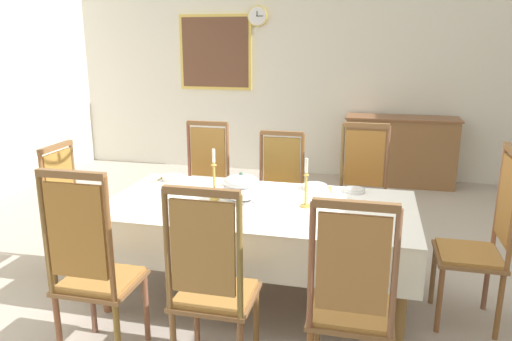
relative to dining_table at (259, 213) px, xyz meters
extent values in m
cube|color=#ADA094|center=(0.00, 0.10, -0.68)|extent=(7.12, 7.02, 0.04)
cube|color=silver|center=(0.00, 3.65, 0.96)|extent=(7.12, 0.08, 3.24)
cylinder|color=brown|center=(-0.99, -0.46, -0.31)|extent=(0.07, 0.07, 0.70)
cylinder|color=brown|center=(0.99, -0.46, -0.31)|extent=(0.07, 0.07, 0.70)
cylinder|color=brown|center=(-0.99, 0.46, -0.31)|extent=(0.07, 0.07, 0.70)
cylinder|color=brown|center=(0.99, 0.46, -0.31)|extent=(0.07, 0.07, 0.70)
cube|color=brown|center=(0.00, 0.00, 0.00)|extent=(2.07, 1.00, 0.08)
cube|color=brown|center=(0.00, 0.00, 0.06)|extent=(2.19, 1.12, 0.03)
cube|color=white|center=(0.00, 0.00, 0.07)|extent=(2.21, 1.14, 0.00)
cube|color=white|center=(0.00, -0.56, -0.09)|extent=(2.21, 0.00, 0.32)
cube|color=white|center=(0.00, 0.56, -0.09)|extent=(2.21, 0.00, 0.32)
cube|color=white|center=(-1.10, 0.00, -0.09)|extent=(0.00, 1.14, 0.32)
cube|color=white|center=(1.10, 0.00, -0.09)|extent=(0.00, 1.14, 0.32)
cylinder|color=brown|center=(-0.95, -0.72, -0.43)|extent=(0.04, 0.04, 0.46)
cylinder|color=brown|center=(-0.57, -0.72, -0.43)|extent=(0.04, 0.04, 0.46)
cylinder|color=brown|center=(-0.95, -1.08, -0.43)|extent=(0.04, 0.04, 0.46)
cylinder|color=brown|center=(-0.57, -1.08, -0.43)|extent=(0.04, 0.04, 0.46)
cube|color=brown|center=(-0.76, -0.90, -0.18)|extent=(0.44, 0.42, 0.03)
cube|color=#A17035|center=(-0.76, -0.90, -0.16)|extent=(0.40, 0.38, 0.02)
cylinder|color=brown|center=(-0.95, -1.09, 0.18)|extent=(0.03, 0.03, 0.71)
cylinder|color=brown|center=(-0.56, -1.09, 0.18)|extent=(0.03, 0.03, 0.71)
cube|color=#A36E31|center=(-0.76, -1.09, 0.22)|extent=(0.34, 0.02, 0.54)
cube|color=brown|center=(-0.76, -1.09, 0.53)|extent=(0.40, 0.04, 0.04)
cylinder|color=brown|center=(-0.57, 0.72, -0.43)|extent=(0.04, 0.04, 0.46)
cylinder|color=brown|center=(-0.95, 0.72, -0.43)|extent=(0.04, 0.04, 0.46)
cylinder|color=brown|center=(-0.57, 1.08, -0.43)|extent=(0.04, 0.04, 0.46)
cylinder|color=brown|center=(-0.95, 1.08, -0.43)|extent=(0.04, 0.04, 0.46)
cube|color=brown|center=(-0.76, 0.90, -0.18)|extent=(0.44, 0.42, 0.03)
cube|color=#A17035|center=(-0.76, 0.90, -0.16)|extent=(0.40, 0.38, 0.02)
cylinder|color=brown|center=(-0.56, 1.09, 0.14)|extent=(0.03, 0.03, 0.62)
cylinder|color=brown|center=(-0.95, 1.09, 0.14)|extent=(0.03, 0.03, 0.62)
cube|color=#A27337|center=(-0.76, 1.09, 0.17)|extent=(0.34, 0.02, 0.47)
cube|color=brown|center=(-0.76, 1.09, 0.45)|extent=(0.40, 0.04, 0.04)
cylinder|color=brown|center=(-0.23, -0.72, -0.43)|extent=(0.04, 0.04, 0.46)
cylinder|color=brown|center=(0.15, -0.72, -0.43)|extent=(0.04, 0.04, 0.46)
cube|color=brown|center=(-0.04, -0.90, -0.18)|extent=(0.44, 0.42, 0.03)
cube|color=#A17035|center=(-0.04, -0.90, -0.16)|extent=(0.40, 0.38, 0.02)
cylinder|color=brown|center=(-0.23, -1.09, 0.16)|extent=(0.03, 0.03, 0.66)
cylinder|color=brown|center=(0.16, -1.09, 0.16)|extent=(0.03, 0.03, 0.66)
cube|color=#A1713B|center=(-0.04, -1.09, 0.19)|extent=(0.34, 0.02, 0.50)
cube|color=brown|center=(-0.04, -1.09, 0.49)|extent=(0.40, 0.04, 0.04)
cylinder|color=brown|center=(0.15, 0.72, -0.43)|extent=(0.04, 0.04, 0.46)
cylinder|color=brown|center=(-0.23, 0.72, -0.43)|extent=(0.04, 0.04, 0.46)
cylinder|color=brown|center=(0.15, 1.08, -0.43)|extent=(0.04, 0.04, 0.46)
cylinder|color=brown|center=(-0.23, 1.08, -0.43)|extent=(0.04, 0.04, 0.46)
cube|color=brown|center=(-0.04, 0.90, -0.18)|extent=(0.44, 0.42, 0.03)
cube|color=#A17035|center=(-0.04, 0.90, -0.16)|extent=(0.40, 0.38, 0.02)
cylinder|color=brown|center=(0.16, 1.09, 0.11)|extent=(0.03, 0.03, 0.56)
cylinder|color=brown|center=(-0.23, 1.09, 0.11)|extent=(0.03, 0.03, 0.56)
cube|color=olive|center=(-0.04, 1.09, 0.14)|extent=(0.34, 0.02, 0.42)
cube|color=brown|center=(-0.04, 1.09, 0.39)|extent=(0.40, 0.04, 0.04)
cylinder|color=brown|center=(0.52, -0.72, -0.43)|extent=(0.04, 0.04, 0.46)
cylinder|color=brown|center=(0.90, -0.72, -0.43)|extent=(0.04, 0.04, 0.46)
cube|color=brown|center=(0.71, -0.90, -0.18)|extent=(0.44, 0.42, 0.03)
cube|color=#A17035|center=(0.71, -0.90, -0.16)|extent=(0.40, 0.38, 0.02)
cylinder|color=brown|center=(0.51, -1.09, 0.16)|extent=(0.03, 0.03, 0.65)
cylinder|color=brown|center=(0.90, -1.09, 0.16)|extent=(0.03, 0.03, 0.65)
cube|color=#A36E3B|center=(0.71, -1.09, 0.19)|extent=(0.34, 0.02, 0.50)
cube|color=brown|center=(0.71, -1.09, 0.48)|extent=(0.40, 0.04, 0.04)
cylinder|color=brown|center=(0.90, 0.72, -0.43)|extent=(0.04, 0.04, 0.46)
cylinder|color=brown|center=(0.52, 0.72, -0.43)|extent=(0.04, 0.04, 0.46)
cylinder|color=brown|center=(0.90, 1.08, -0.43)|extent=(0.04, 0.04, 0.46)
cylinder|color=brown|center=(0.52, 1.08, -0.43)|extent=(0.04, 0.04, 0.46)
cube|color=brown|center=(0.71, 0.90, -0.18)|extent=(0.44, 0.42, 0.03)
cube|color=#A17035|center=(0.71, 0.90, -0.16)|extent=(0.40, 0.38, 0.02)
cylinder|color=brown|center=(0.90, 1.09, 0.16)|extent=(0.03, 0.03, 0.66)
cylinder|color=brown|center=(0.51, 1.09, 0.16)|extent=(0.03, 0.03, 0.66)
cube|color=#A46D30|center=(0.71, 1.09, 0.19)|extent=(0.34, 0.02, 0.50)
cube|color=brown|center=(0.71, 1.09, 0.49)|extent=(0.40, 0.04, 0.04)
cylinder|color=brown|center=(-1.25, 0.19, -0.43)|extent=(0.04, 0.04, 0.46)
cylinder|color=brown|center=(-1.25, -0.19, -0.43)|extent=(0.04, 0.04, 0.46)
cylinder|color=brown|center=(-1.61, 0.19, -0.43)|extent=(0.04, 0.04, 0.46)
cylinder|color=brown|center=(-1.61, -0.19, -0.43)|extent=(0.04, 0.04, 0.46)
cube|color=brown|center=(-1.43, 0.00, -0.18)|extent=(0.42, 0.44, 0.03)
cube|color=#A17035|center=(-1.43, 0.00, -0.16)|extent=(0.38, 0.40, 0.02)
cylinder|color=brown|center=(-1.62, 0.20, 0.12)|extent=(0.03, 0.03, 0.58)
cylinder|color=brown|center=(-1.62, -0.20, 0.12)|extent=(0.03, 0.03, 0.58)
cube|color=olive|center=(-1.62, 0.00, 0.15)|extent=(0.02, 0.34, 0.44)
cube|color=brown|center=(-1.62, 0.00, 0.41)|extent=(0.04, 0.40, 0.04)
cylinder|color=brown|center=(1.25, -0.19, -0.43)|extent=(0.04, 0.04, 0.46)
cylinder|color=brown|center=(1.25, 0.19, -0.43)|extent=(0.04, 0.04, 0.46)
cylinder|color=brown|center=(1.61, -0.19, -0.43)|extent=(0.04, 0.04, 0.46)
cylinder|color=brown|center=(1.61, 0.19, -0.43)|extent=(0.04, 0.04, 0.46)
cube|color=brown|center=(1.43, 0.00, -0.18)|extent=(0.42, 0.44, 0.03)
cube|color=#A17035|center=(1.43, 0.00, -0.16)|extent=(0.38, 0.40, 0.02)
cylinder|color=brown|center=(1.62, 0.20, 0.19)|extent=(0.03, 0.03, 0.72)
cube|color=#9F6A31|center=(1.62, 0.00, 0.22)|extent=(0.02, 0.34, 0.55)
cylinder|color=silver|center=(-0.13, 0.00, 0.08)|extent=(0.16, 0.16, 0.02)
ellipsoid|color=silver|center=(-0.13, 0.00, 0.16)|extent=(0.28, 0.28, 0.13)
ellipsoid|color=silver|center=(-0.13, 0.00, 0.23)|extent=(0.25, 0.25, 0.10)
sphere|color=#507560|center=(-0.13, 0.00, 0.29)|extent=(0.03, 0.03, 0.03)
cylinder|color=gold|center=(-0.34, 0.00, 0.08)|extent=(0.07, 0.07, 0.02)
cylinder|color=gold|center=(-0.34, 0.00, 0.22)|extent=(0.02, 0.02, 0.25)
cone|color=gold|center=(-0.34, 0.00, 0.35)|extent=(0.04, 0.04, 0.02)
cylinder|color=silver|center=(-0.34, 0.00, 0.41)|extent=(0.02, 0.02, 0.10)
cylinder|color=gold|center=(0.34, 0.00, 0.08)|extent=(0.07, 0.07, 0.02)
cylinder|color=gold|center=(0.34, 0.00, 0.20)|extent=(0.02, 0.02, 0.22)
cone|color=gold|center=(0.34, 0.00, 0.32)|extent=(0.04, 0.04, 0.02)
cylinder|color=silver|center=(0.34, 0.00, 0.38)|extent=(0.02, 0.02, 0.10)
cylinder|color=silver|center=(0.34, 0.46, 0.09)|extent=(0.20, 0.20, 0.03)
cylinder|color=silver|center=(0.34, 0.46, 0.10)|extent=(0.16, 0.16, 0.02)
torus|color=#507560|center=(0.34, 0.46, 0.11)|extent=(0.19, 0.19, 0.01)
cylinder|color=silver|center=(-0.83, 0.42, 0.09)|extent=(0.20, 0.20, 0.04)
cylinder|color=silver|center=(-0.83, 0.42, 0.10)|extent=(0.16, 0.16, 0.03)
torus|color=#507560|center=(-0.83, 0.42, 0.11)|extent=(0.19, 0.19, 0.01)
cylinder|color=silver|center=(0.66, 0.44, 0.09)|extent=(0.16, 0.16, 0.03)
cylinder|color=silver|center=(0.66, 0.44, 0.09)|extent=(0.13, 0.13, 0.02)
torus|color=#507560|center=(0.66, 0.44, 0.10)|extent=(0.16, 0.16, 0.01)
cylinder|color=silver|center=(-0.31, 0.40, 0.09)|extent=(0.14, 0.14, 0.04)
cylinder|color=silver|center=(-0.31, 0.40, 0.10)|extent=(0.12, 0.12, 0.02)
torus|color=#507560|center=(-0.31, 0.40, 0.11)|extent=(0.14, 0.14, 0.01)
cube|color=gold|center=(0.48, 0.42, 0.08)|extent=(0.04, 0.14, 0.00)
ellipsoid|color=gold|center=(0.46, 0.50, 0.08)|extent=(0.03, 0.05, 0.01)
cube|color=gold|center=(-0.96, 0.39, 0.08)|extent=(0.02, 0.14, 0.00)
ellipsoid|color=gold|center=(-0.96, 0.47, 0.08)|extent=(0.03, 0.05, 0.01)
cube|color=brown|center=(1.13, 3.33, -0.22)|extent=(1.40, 0.44, 0.88)
cube|color=brown|center=(1.13, 3.33, 0.23)|extent=(1.44, 0.48, 0.02)
cube|color=brown|center=(1.48, 3.56, -0.22)|extent=(0.59, 0.01, 0.70)
cube|color=brown|center=(0.78, 3.56, -0.22)|extent=(0.59, 0.01, 0.70)
cylinder|color=#D1B251|center=(-0.86, 3.58, 1.52)|extent=(0.27, 0.05, 0.27)
cylinder|color=silver|center=(-0.86, 3.55, 1.52)|extent=(0.24, 0.01, 0.24)
cube|color=black|center=(-0.86, 3.55, 1.56)|extent=(0.01, 0.00, 0.07)
cube|color=black|center=(-0.82, 3.55, 1.52)|extent=(0.10, 0.00, 0.01)
cube|color=#D1B251|center=(-1.48, 3.59, 1.04)|extent=(1.06, 0.04, 1.05)
cube|color=brown|center=(-1.48, 3.57, 1.04)|extent=(0.98, 0.01, 0.97)
camera|label=1|loc=(0.76, -3.26, 1.21)|focal=34.46mm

